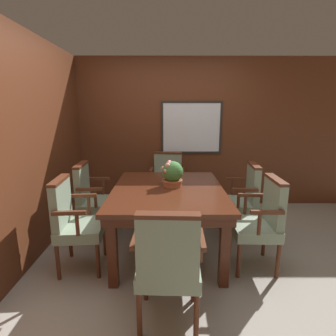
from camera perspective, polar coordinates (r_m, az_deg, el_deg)
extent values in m
plane|color=#A39E93|center=(3.10, 1.22, -19.15)|extent=(14.00, 14.00, 0.00)
cube|color=#5B2D19|center=(4.43, 0.69, 7.42)|extent=(7.20, 0.06, 2.45)
cube|color=white|center=(4.40, 5.13, 8.72)|extent=(0.93, 0.01, 0.79)
cube|color=#282623|center=(4.38, 5.24, 14.12)|extent=(1.00, 0.02, 0.04)
cube|color=#282623|center=(4.44, 5.02, 3.39)|extent=(1.00, 0.02, 0.03)
cube|color=#282623|center=(4.37, -1.28, 8.75)|extent=(0.04, 0.02, 0.79)
cube|color=#282623|center=(4.46, 11.41, 8.58)|extent=(0.03, 0.02, 0.79)
cube|color=#5B2D19|center=(3.05, -29.38, 3.28)|extent=(0.06, 7.20, 2.45)
cube|color=#4C2314|center=(2.58, -12.02, -17.33)|extent=(0.09, 0.09, 0.72)
cube|color=#4C2314|center=(2.59, 12.19, -17.25)|extent=(0.09, 0.09, 0.72)
cube|color=#4C2314|center=(3.76, -8.01, -7.26)|extent=(0.09, 0.09, 0.72)
cube|color=#4C2314|center=(3.77, 7.92, -7.24)|extent=(0.09, 0.09, 0.72)
cube|color=#4C2314|center=(3.00, 0.02, -6.04)|extent=(1.19, 1.47, 0.09)
cube|color=#4C2314|center=(2.98, 0.02, -4.82)|extent=(1.25, 1.53, 0.04)
cylinder|color=#562B19|center=(3.17, 13.32, -14.94)|extent=(0.04, 0.04, 0.37)
cylinder|color=#562B19|center=(2.82, 15.12, -18.81)|extent=(0.04, 0.04, 0.37)
cylinder|color=#562B19|center=(3.26, 20.15, -14.51)|extent=(0.04, 0.04, 0.37)
cylinder|color=#562B19|center=(2.93, 22.82, -18.11)|extent=(0.04, 0.04, 0.37)
cube|color=gray|center=(2.93, 18.18, -12.37)|extent=(0.46, 0.49, 0.11)
cube|color=gray|center=(2.88, 22.06, -7.02)|extent=(0.09, 0.44, 0.46)
cube|color=#562B19|center=(2.81, 22.48, -2.35)|extent=(0.10, 0.44, 0.03)
cylinder|color=#562B19|center=(3.07, 16.49, -7.65)|extent=(0.04, 0.04, 0.22)
cube|color=#562B19|center=(3.05, 17.84, -5.63)|extent=(0.31, 0.04, 0.04)
cylinder|color=#562B19|center=(2.64, 19.26, -11.33)|extent=(0.04, 0.04, 0.22)
cube|color=#562B19|center=(2.62, 20.85, -9.00)|extent=(0.31, 0.04, 0.04)
cylinder|color=#562B19|center=(3.78, 11.14, -10.09)|extent=(0.04, 0.04, 0.37)
cylinder|color=#562B19|center=(3.40, 11.88, -12.79)|extent=(0.04, 0.04, 0.37)
cylinder|color=#562B19|center=(3.84, 16.93, -10.03)|extent=(0.04, 0.04, 0.37)
cylinder|color=#562B19|center=(3.47, 18.34, -12.65)|extent=(0.04, 0.04, 0.37)
cube|color=gray|center=(3.53, 14.79, -7.75)|extent=(0.48, 0.51, 0.11)
cube|color=gray|center=(3.48, 18.02, -3.35)|extent=(0.12, 0.44, 0.46)
cube|color=#562B19|center=(3.42, 18.30, 0.56)|extent=(0.13, 0.44, 0.03)
cylinder|color=#562B19|center=(3.70, 13.80, -3.99)|extent=(0.04, 0.04, 0.22)
cube|color=#562B19|center=(3.68, 14.92, -2.32)|extent=(0.31, 0.06, 0.04)
cylinder|color=#562B19|center=(3.24, 15.10, -6.49)|extent=(0.04, 0.04, 0.22)
cube|color=#562B19|center=(3.22, 16.39, -4.60)|extent=(0.31, 0.06, 0.04)
cylinder|color=#562B19|center=(2.47, 5.52, -23.40)|extent=(0.04, 0.04, 0.37)
cylinder|color=#562B19|center=(2.48, -4.90, -23.22)|extent=(0.04, 0.04, 0.37)
cylinder|color=#562B19|center=(2.17, 6.20, -29.40)|extent=(0.04, 0.04, 0.37)
cylinder|color=#562B19|center=(2.18, -6.28, -29.13)|extent=(0.04, 0.04, 0.37)
cube|color=gray|center=(2.17, 0.14, -21.24)|extent=(0.49, 0.46, 0.11)
cube|color=gray|center=(1.86, -0.06, -17.17)|extent=(0.44, 0.10, 0.46)
cube|color=#562B19|center=(1.76, -0.06, -10.29)|extent=(0.44, 0.11, 0.03)
cylinder|color=#562B19|center=(2.12, 7.13, -16.96)|extent=(0.04, 0.04, 0.22)
cube|color=#562B19|center=(2.00, 7.40, -15.11)|extent=(0.05, 0.31, 0.04)
cylinder|color=#562B19|center=(2.13, -6.74, -16.73)|extent=(0.04, 0.04, 0.22)
cube|color=#562B19|center=(2.02, -7.12, -14.88)|extent=(0.05, 0.31, 0.04)
cylinder|color=#562B19|center=(4.03, -3.47, -8.37)|extent=(0.04, 0.04, 0.37)
cylinder|color=#562B19|center=(3.99, 2.46, -8.58)|extent=(0.04, 0.04, 0.37)
cylinder|color=#562B19|center=(4.39, -2.71, -6.57)|extent=(0.04, 0.04, 0.37)
cylinder|color=#562B19|center=(4.35, 2.72, -6.74)|extent=(0.04, 0.04, 0.37)
cube|color=gray|center=(4.11, -0.25, -4.37)|extent=(0.51, 0.49, 0.11)
cube|color=gray|center=(4.21, -0.02, 0.05)|extent=(0.44, 0.12, 0.46)
cube|color=#562B19|center=(4.16, -0.02, 3.31)|extent=(0.44, 0.13, 0.03)
cylinder|color=#562B19|center=(4.06, -3.75, -2.14)|extent=(0.04, 0.04, 0.22)
cube|color=#562B19|center=(4.09, -3.63, -0.38)|extent=(0.07, 0.31, 0.04)
cylinder|color=#562B19|center=(4.01, 3.19, -2.31)|extent=(0.04, 0.04, 0.22)
cube|color=#562B19|center=(4.05, 3.25, -0.53)|extent=(0.07, 0.31, 0.04)
cylinder|color=#562B19|center=(3.42, -12.31, -12.67)|extent=(0.04, 0.04, 0.37)
cylinder|color=#562B19|center=(3.79, -11.30, -10.00)|extent=(0.04, 0.04, 0.37)
cylinder|color=#562B19|center=(3.51, -18.66, -12.44)|extent=(0.04, 0.04, 0.37)
cylinder|color=#562B19|center=(3.87, -17.01, -9.87)|extent=(0.04, 0.04, 0.37)
cube|color=gray|center=(3.55, -15.04, -7.62)|extent=(0.46, 0.49, 0.11)
cube|color=gray|center=(3.51, -18.21, -3.22)|extent=(0.10, 0.44, 0.46)
cube|color=#562B19|center=(3.45, -18.49, 0.65)|extent=(0.11, 0.44, 0.03)
cylinder|color=#562B19|center=(3.26, -15.53, -6.37)|extent=(0.04, 0.04, 0.22)
cube|color=#562B19|center=(3.24, -16.79, -4.47)|extent=(0.31, 0.05, 0.04)
cylinder|color=#562B19|center=(3.72, -13.91, -3.90)|extent=(0.04, 0.04, 0.22)
cube|color=#562B19|center=(3.70, -15.01, -2.23)|extent=(0.31, 0.05, 0.04)
cylinder|color=#562B19|center=(2.81, -14.99, -18.88)|extent=(0.04, 0.04, 0.37)
cylinder|color=#562B19|center=(3.16, -13.58, -14.98)|extent=(0.04, 0.04, 0.37)
cylinder|color=#562B19|center=(2.90, -22.84, -18.37)|extent=(0.04, 0.04, 0.37)
cylinder|color=#562B19|center=(3.25, -20.50, -14.69)|extent=(0.04, 0.04, 0.37)
cube|color=gray|center=(2.91, -18.31, -12.50)|extent=(0.47, 0.50, 0.11)
cube|color=gray|center=(2.86, -22.27, -7.19)|extent=(0.11, 0.44, 0.46)
cube|color=#562B19|center=(2.79, -22.69, -2.49)|extent=(0.12, 0.44, 0.03)
cylinder|color=#562B19|center=(2.62, -19.15, -11.47)|extent=(0.04, 0.04, 0.22)
cube|color=#562B19|center=(2.60, -20.77, -9.14)|extent=(0.31, 0.06, 0.04)
cylinder|color=#562B19|center=(3.06, -16.82, -7.74)|extent=(0.04, 0.04, 0.22)
cube|color=#562B19|center=(3.04, -18.19, -5.73)|extent=(0.31, 0.06, 0.04)
cylinder|color=#B2603D|center=(3.04, 0.99, -3.26)|extent=(0.21, 0.21, 0.08)
cylinder|color=#B2603D|center=(3.03, 0.99, -2.72)|extent=(0.23, 0.23, 0.02)
sphere|color=#427F3D|center=(3.00, 1.00, -0.77)|extent=(0.24, 0.24, 0.24)
sphere|color=pink|center=(2.94, 0.21, 0.90)|extent=(0.05, 0.05, 0.05)
sphere|color=pink|center=(2.92, -0.58, -0.68)|extent=(0.04, 0.04, 0.04)
sphere|color=#E69782|center=(3.04, 0.08, 1.07)|extent=(0.05, 0.05, 0.05)
sphere|color=#F29386|center=(3.06, 0.06, 0.87)|extent=(0.06, 0.06, 0.06)
sphere|color=#E59F8C|center=(2.93, -0.05, 0.53)|extent=(0.06, 0.06, 0.06)
sphere|color=#F8A48F|center=(2.99, 0.18, 1.24)|extent=(0.04, 0.04, 0.04)
sphere|color=pink|center=(3.02, 0.31, 1.26)|extent=(0.05, 0.05, 0.05)
sphere|color=#E18B84|center=(3.01, -1.06, -0.07)|extent=(0.05, 0.05, 0.05)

